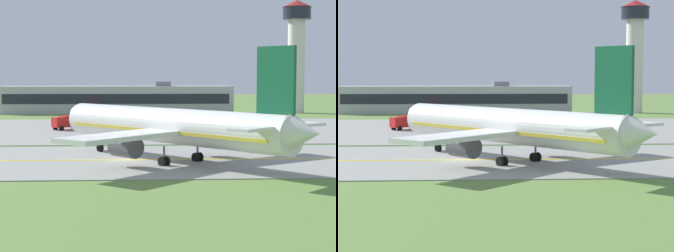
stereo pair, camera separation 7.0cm
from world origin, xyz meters
The scene contains 8 objects.
ground_plane centered at (0.00, 0.00, 0.00)m, with size 500.00×500.00×0.00m, color olive.
taxiway_strip centered at (0.00, 0.00, 0.05)m, with size 240.00×28.00×0.10m, color gray.
apron_pad centered at (10.00, 42.00, 0.05)m, with size 140.00×52.00×0.10m, color gray.
taxiway_centreline centered at (0.00, 0.00, 0.11)m, with size 220.00×0.60×0.01m, color yellow.
airplane_lead centered at (5.28, -2.04, 4.13)m, with size 29.52×32.92×12.70m.
service_truck_catering centered at (-10.64, 41.82, 1.53)m, with size 5.97×5.34×2.60m.
terminal_building centered at (-3.08, 92.96, 3.52)m, with size 59.70×10.12×8.20m.
control_tower centered at (43.48, 91.08, 17.47)m, with size 7.60×7.60×29.22m.
Camera 2 is at (0.89, -73.71, 9.98)m, focal length 68.32 mm.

